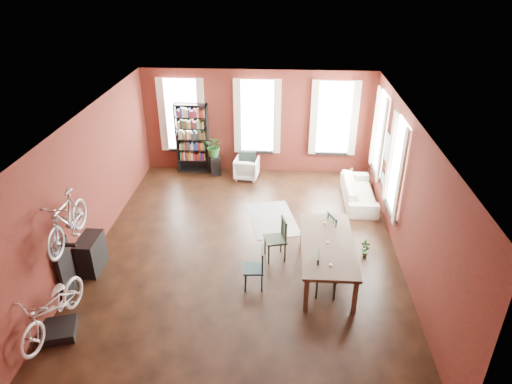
# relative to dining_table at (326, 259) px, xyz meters

# --- Properties ---
(room) EXTENTS (9.00, 9.04, 3.22)m
(room) POSITION_rel_dining_table_xyz_m (-1.55, 1.41, 1.72)
(room) COLOR black
(room) RESTS_ON ground
(dining_table) EXTENTS (1.11, 2.43, 0.83)m
(dining_table) POSITION_rel_dining_table_xyz_m (0.00, 0.00, 0.00)
(dining_table) COLOR brown
(dining_table) RESTS_ON ground
(dining_chair_a) EXTENTS (0.44, 0.44, 0.90)m
(dining_chair_a) POSITION_rel_dining_table_xyz_m (-1.51, -0.47, 0.04)
(dining_chair_a) COLOR #173432
(dining_chair_a) RESTS_ON ground
(dining_chair_b) EXTENTS (0.56, 0.56, 0.99)m
(dining_chair_b) POSITION_rel_dining_table_xyz_m (-1.10, 0.57, 0.08)
(dining_chair_b) COLOR black
(dining_chair_b) RESTS_ON ground
(dining_chair_c) EXTENTS (0.48, 0.48, 0.95)m
(dining_chair_c) POSITION_rel_dining_table_xyz_m (-0.04, -0.60, 0.06)
(dining_chair_c) COLOR black
(dining_chair_c) RESTS_ON ground
(dining_chair_d) EXTENTS (0.60, 0.60, 1.00)m
(dining_chair_d) POSITION_rel_dining_table_xyz_m (0.34, 0.92, 0.09)
(dining_chair_d) COLOR #193935
(dining_chair_d) RESTS_ON ground
(bookshelf) EXTENTS (1.00, 0.32, 2.20)m
(bookshelf) POSITION_rel_dining_table_xyz_m (-3.79, 5.09, 0.69)
(bookshelf) COLOR black
(bookshelf) RESTS_ON ground
(white_armchair) EXTENTS (0.77, 0.73, 0.72)m
(white_armchair) POSITION_rel_dining_table_xyz_m (-2.09, 4.69, -0.06)
(white_armchair) COLOR silver
(white_armchair) RESTS_ON ground
(cream_sofa) EXTENTS (0.61, 2.08, 0.81)m
(cream_sofa) POSITION_rel_dining_table_xyz_m (1.16, 3.39, -0.01)
(cream_sofa) COLOR beige
(cream_sofa) RESTS_ON ground
(striped_rug) EXTENTS (1.53, 2.02, 0.01)m
(striped_rug) POSITION_rel_dining_table_xyz_m (-1.21, 2.25, -0.41)
(striped_rug) COLOR black
(striped_rug) RESTS_ON ground
(bike_trainer) EXTENTS (0.75, 0.75, 0.18)m
(bike_trainer) POSITION_rel_dining_table_xyz_m (-4.97, -2.06, -0.33)
(bike_trainer) COLOR black
(bike_trainer) RESTS_ON ground
(bike_wall_rack) EXTENTS (0.16, 0.60, 1.30)m
(bike_wall_rack) POSITION_rel_dining_table_xyz_m (-5.19, -1.01, 0.24)
(bike_wall_rack) COLOR black
(bike_wall_rack) RESTS_ON ground
(console_table) EXTENTS (0.40, 0.80, 0.80)m
(console_table) POSITION_rel_dining_table_xyz_m (-5.07, -0.11, -0.01)
(console_table) COLOR black
(console_table) RESTS_ON ground
(plant_stand) EXTENTS (0.35, 0.35, 0.61)m
(plant_stand) POSITION_rel_dining_table_xyz_m (-3.07, 4.86, -0.11)
(plant_stand) COLOR black
(plant_stand) RESTS_ON ground
(plant_by_sofa) EXTENTS (0.46, 0.69, 0.28)m
(plant_by_sofa) POSITION_rel_dining_table_xyz_m (0.92, 4.31, -0.27)
(plant_by_sofa) COLOR #325B24
(plant_by_sofa) RESTS_ON ground
(plant_small) EXTENTS (0.26, 0.44, 0.15)m
(plant_small) POSITION_rel_dining_table_xyz_m (0.95, 0.75, -0.34)
(plant_small) COLOR #316126
(plant_small) RESTS_ON ground
(bicycle_floor) EXTENTS (0.77, 1.05, 1.84)m
(bicycle_floor) POSITION_rel_dining_table_xyz_m (-4.95, -2.08, 0.68)
(bicycle_floor) COLOR silver
(bicycle_floor) RESTS_ON bike_trainer
(bicycle_hung) EXTENTS (0.47, 1.00, 1.66)m
(bicycle_hung) POSITION_rel_dining_table_xyz_m (-4.94, -1.01, 1.72)
(bicycle_hung) COLOR #A5A8AD
(bicycle_hung) RESTS_ON bike_wall_rack
(plant_on_stand) EXTENTS (0.76, 0.80, 0.52)m
(plant_on_stand) POSITION_rel_dining_table_xyz_m (-3.09, 4.89, 0.45)
(plant_on_stand) COLOR #286327
(plant_on_stand) RESTS_ON plant_stand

